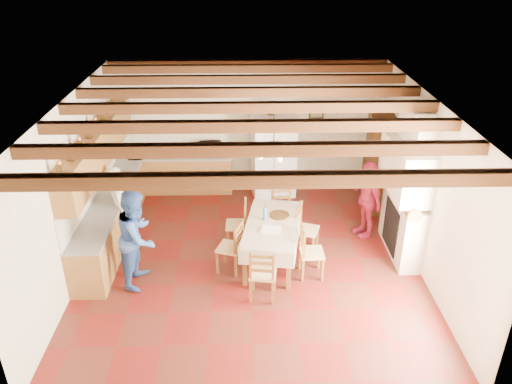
# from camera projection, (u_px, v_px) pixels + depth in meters

# --- Properties ---
(floor) EXTENTS (6.00, 6.50, 0.02)m
(floor) POSITION_uv_depth(u_px,v_px,m) (251.00, 260.00, 9.23)
(floor) COLOR #541E16
(floor) RESTS_ON ground
(ceiling) EXTENTS (6.00, 6.50, 0.02)m
(ceiling) POSITION_uv_depth(u_px,v_px,m) (250.00, 101.00, 7.88)
(ceiling) COLOR silver
(ceiling) RESTS_ON ground
(wall_back) EXTENTS (6.00, 0.02, 3.00)m
(wall_back) POSITION_uv_depth(u_px,v_px,m) (249.00, 125.00, 11.47)
(wall_back) COLOR beige
(wall_back) RESTS_ON ground
(wall_front) EXTENTS (6.00, 0.02, 3.00)m
(wall_front) POSITION_uv_depth(u_px,v_px,m) (255.00, 314.00, 5.64)
(wall_front) COLOR beige
(wall_front) RESTS_ON ground
(wall_left) EXTENTS (0.02, 6.50, 3.00)m
(wall_left) POSITION_uv_depth(u_px,v_px,m) (74.00, 189.00, 8.49)
(wall_left) COLOR beige
(wall_left) RESTS_ON ground
(wall_right) EXTENTS (0.02, 6.50, 3.00)m
(wall_right) POSITION_uv_depth(u_px,v_px,m) (424.00, 185.00, 8.62)
(wall_right) COLOR beige
(wall_right) RESTS_ON ground
(ceiling_beams) EXTENTS (6.00, 6.30, 0.16)m
(ceiling_beams) POSITION_uv_depth(u_px,v_px,m) (250.00, 107.00, 7.92)
(ceiling_beams) COLOR #3D1F0E
(ceiling_beams) RESTS_ON ground
(lower_cabinets_left) EXTENTS (0.60, 4.30, 0.86)m
(lower_cabinets_left) POSITION_uv_depth(u_px,v_px,m) (115.00, 213.00, 9.91)
(lower_cabinets_left) COLOR brown
(lower_cabinets_left) RESTS_ON ground
(lower_cabinets_back) EXTENTS (2.30, 0.60, 0.86)m
(lower_cabinets_back) POSITION_uv_depth(u_px,v_px,m) (183.00, 173.00, 11.64)
(lower_cabinets_back) COLOR brown
(lower_cabinets_back) RESTS_ON ground
(countertop_left) EXTENTS (0.62, 4.30, 0.04)m
(countertop_left) POSITION_uv_depth(u_px,v_px,m) (112.00, 193.00, 9.71)
(countertop_left) COLOR slate
(countertop_left) RESTS_ON lower_cabinets_left
(countertop_back) EXTENTS (2.34, 0.62, 0.04)m
(countertop_back) POSITION_uv_depth(u_px,v_px,m) (181.00, 155.00, 11.43)
(countertop_back) COLOR slate
(countertop_back) RESTS_ON lower_cabinets_back
(backsplash_left) EXTENTS (0.03, 4.30, 0.60)m
(backsplash_left) POSITION_uv_depth(u_px,v_px,m) (94.00, 179.00, 9.56)
(backsplash_left) COLOR silver
(backsplash_left) RESTS_ON ground
(backsplash_back) EXTENTS (2.30, 0.03, 0.60)m
(backsplash_back) POSITION_uv_depth(u_px,v_px,m) (182.00, 138.00, 11.54)
(backsplash_back) COLOR silver
(backsplash_back) RESTS_ON ground
(upper_cabinets) EXTENTS (0.35, 4.20, 0.70)m
(upper_cabinets) POSITION_uv_depth(u_px,v_px,m) (98.00, 147.00, 9.27)
(upper_cabinets) COLOR brown
(upper_cabinets) RESTS_ON ground
(fireplace) EXTENTS (0.56, 1.60, 2.80)m
(fireplace) POSITION_uv_depth(u_px,v_px,m) (404.00, 185.00, 8.84)
(fireplace) COLOR beige
(fireplace) RESTS_ON ground
(wall_picture) EXTENTS (0.34, 0.03, 0.42)m
(wall_picture) POSITION_uv_depth(u_px,v_px,m) (317.00, 110.00, 11.32)
(wall_picture) COLOR black
(wall_picture) RESTS_ON ground
(refrigerator) EXTENTS (1.04, 0.89, 1.89)m
(refrigerator) POSITION_uv_depth(u_px,v_px,m) (273.00, 155.00, 11.30)
(refrigerator) COLOR white
(refrigerator) RESTS_ON floor
(hutch) EXTENTS (0.63, 1.21, 2.10)m
(hutch) POSITION_uv_depth(u_px,v_px,m) (377.00, 161.00, 10.70)
(hutch) COLOR #36210B
(hutch) RESTS_ON floor
(dining_table) EXTENTS (1.20, 1.92, 0.79)m
(dining_table) POSITION_uv_depth(u_px,v_px,m) (272.00, 227.00, 8.90)
(dining_table) COLOR beige
(dining_table) RESTS_ON floor
(chandelier) EXTENTS (0.47, 0.47, 0.03)m
(chandelier) POSITION_uv_depth(u_px,v_px,m) (274.00, 146.00, 8.20)
(chandelier) COLOR black
(chandelier) RESTS_ON ground
(chair_left_near) EXTENTS (0.51, 0.53, 0.96)m
(chair_left_near) POSITION_uv_depth(u_px,v_px,m) (230.00, 247.00, 8.75)
(chair_left_near) COLOR brown
(chair_left_near) RESTS_ON floor
(chair_left_far) EXTENTS (0.41, 0.43, 0.96)m
(chair_left_far) POSITION_uv_depth(u_px,v_px,m) (236.00, 224.00, 9.45)
(chair_left_far) COLOR brown
(chair_left_far) RESTS_ON floor
(chair_right_near) EXTENTS (0.41, 0.43, 0.96)m
(chair_right_near) POSITION_uv_depth(u_px,v_px,m) (312.00, 252.00, 8.60)
(chair_right_near) COLOR brown
(chair_right_near) RESTS_ON floor
(chair_right_far) EXTENTS (0.52, 0.53, 0.96)m
(chair_right_far) POSITION_uv_depth(u_px,v_px,m) (307.00, 229.00, 9.28)
(chair_right_far) COLOR brown
(chair_right_far) RESTS_ON floor
(chair_end_near) EXTENTS (0.47, 0.46, 0.96)m
(chair_end_near) POSITION_uv_depth(u_px,v_px,m) (263.00, 273.00, 8.06)
(chair_end_near) COLOR brown
(chair_end_near) RESTS_ON floor
(chair_end_far) EXTENTS (0.44, 0.42, 0.96)m
(chair_end_far) POSITION_uv_depth(u_px,v_px,m) (282.00, 208.00, 9.99)
(chair_end_far) COLOR brown
(chair_end_far) RESTS_ON floor
(person_man) EXTENTS (0.53, 0.68, 1.64)m
(person_man) POSITION_uv_depth(u_px,v_px,m) (120.00, 207.00, 9.34)
(person_man) COLOR silver
(person_man) RESTS_ON floor
(person_woman_blue) EXTENTS (0.77, 0.92, 1.73)m
(person_woman_blue) POSITION_uv_depth(u_px,v_px,m) (138.00, 237.00, 8.30)
(person_woman_blue) COLOR #355AA6
(person_woman_blue) RESTS_ON floor
(person_woman_red) EXTENTS (0.63, 1.00, 1.59)m
(person_woman_red) POSITION_uv_depth(u_px,v_px,m) (367.00, 199.00, 9.68)
(person_woman_red) COLOR #B92240
(person_woman_red) RESTS_ON floor
(microwave) EXTENTS (0.51, 0.36, 0.28)m
(microwave) POSITION_uv_depth(u_px,v_px,m) (210.00, 149.00, 11.38)
(microwave) COLOR silver
(microwave) RESTS_ON countertop_back
(fridge_vase) EXTENTS (0.29, 0.29, 0.27)m
(fridge_vase) POSITION_uv_depth(u_px,v_px,m) (271.00, 109.00, 10.82)
(fridge_vase) COLOR #36210B
(fridge_vase) RESTS_ON refrigerator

